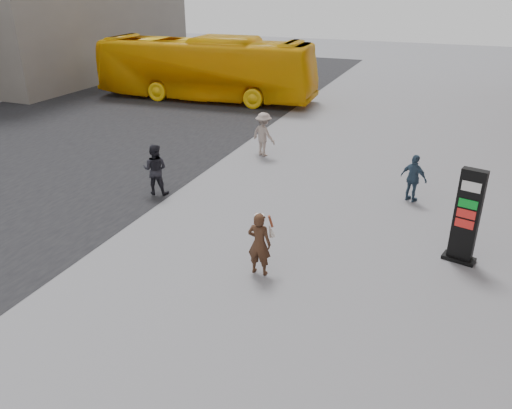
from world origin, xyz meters
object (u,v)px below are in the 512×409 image
at_px(info_pylon, 467,217).
at_px(pedestrian_c, 414,178).
at_px(woman, 259,243).
at_px(bus, 205,68).
at_px(pedestrian_b, 264,134).
at_px(pedestrian_a, 155,169).

bearing_deg(info_pylon, pedestrian_c, 128.52).
xyz_separation_m(woman, bus, (-9.86, 16.39, 0.95)).
relative_size(info_pylon, pedestrian_c, 1.59).
bearing_deg(pedestrian_c, pedestrian_b, 3.09).
bearing_deg(pedestrian_b, info_pylon, 166.37).
bearing_deg(pedestrian_b, woman, 134.58).
distance_m(woman, pedestrian_a, 5.89).
bearing_deg(bus, pedestrian_c, -133.36).
bearing_deg(pedestrian_a, pedestrian_c, -175.07).
relative_size(woman, bus, 0.12).
bearing_deg(bus, woman, -152.46).
height_order(info_pylon, woman, info_pylon).
bearing_deg(pedestrian_b, pedestrian_a, 93.46).
height_order(info_pylon, pedestrian_a, info_pylon).
xyz_separation_m(info_pylon, woman, (-4.40, -2.41, -0.39)).
bearing_deg(pedestrian_a, pedestrian_b, -123.35).
distance_m(info_pylon, pedestrian_c, 3.70).
relative_size(woman, pedestrian_b, 0.91).
bearing_deg(pedestrian_c, woman, 88.58).
height_order(pedestrian_a, pedestrian_c, pedestrian_a).
relative_size(info_pylon, pedestrian_b, 1.40).
height_order(woman, pedestrian_a, pedestrian_a).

